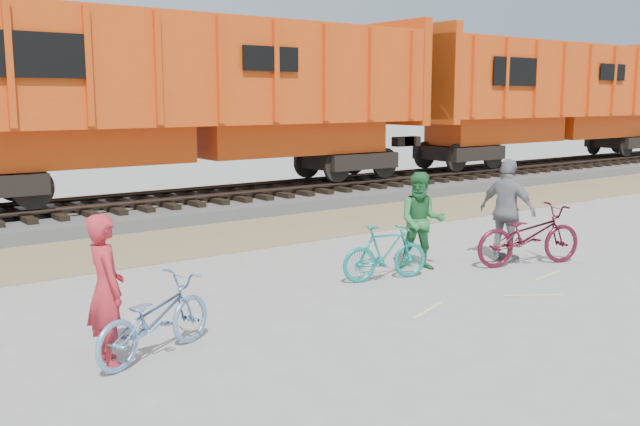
# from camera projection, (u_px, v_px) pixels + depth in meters

# --- Properties ---
(ground) EXTENTS (120.00, 120.00, 0.00)m
(ground) POSITION_uv_depth(u_px,v_px,m) (436.00, 287.00, 11.02)
(ground) COLOR #9E9E99
(ground) RESTS_ON ground
(gravel_strip) EXTENTS (120.00, 3.00, 0.02)m
(gravel_strip) POSITION_uv_depth(u_px,v_px,m) (251.00, 233.00, 15.36)
(gravel_strip) COLOR #8D7C57
(gravel_strip) RESTS_ON ground
(ballast_bed) EXTENTS (120.00, 4.00, 0.30)m
(ballast_bed) POSITION_uv_depth(u_px,v_px,m) (179.00, 207.00, 18.10)
(ballast_bed) COLOR slate
(ballast_bed) RESTS_ON ground
(track) EXTENTS (120.00, 2.60, 0.24)m
(track) POSITION_uv_depth(u_px,v_px,m) (178.00, 195.00, 18.05)
(track) COLOR black
(track) RESTS_ON ballast_bed
(hopper_car_center) EXTENTS (14.00, 3.13, 4.65)m
(hopper_car_center) POSITION_uv_depth(u_px,v_px,m) (190.00, 94.00, 17.89)
(hopper_car_center) COLOR black
(hopper_car_center) RESTS_ON track
(hopper_car_right) EXTENTS (14.00, 3.13, 4.65)m
(hopper_car_right) POSITION_uv_depth(u_px,v_px,m) (552.00, 95.00, 26.78)
(hopper_car_right) COLOR black
(hopper_car_right) RESTS_ON track
(bicycle_blue) EXTENTS (1.81, 1.17, 0.90)m
(bicycle_blue) POSITION_uv_depth(u_px,v_px,m) (154.00, 318.00, 7.99)
(bicycle_blue) COLOR #6891BE
(bicycle_blue) RESTS_ON ground
(bicycle_teal) EXTENTS (1.55, 0.77, 0.90)m
(bicycle_teal) POSITION_uv_depth(u_px,v_px,m) (385.00, 253.00, 11.37)
(bicycle_teal) COLOR #13857E
(bicycle_teal) RESTS_ON ground
(bicycle_maroon) EXTENTS (2.14, 1.31, 1.06)m
(bicycle_maroon) POSITION_uv_depth(u_px,v_px,m) (529.00, 235.00, 12.40)
(bicycle_maroon) COLOR #521020
(bicycle_maroon) RESTS_ON ground
(person_solo) EXTENTS (0.43, 0.63, 1.68)m
(person_solo) POSITION_uv_depth(u_px,v_px,m) (106.00, 290.00, 7.71)
(person_solo) COLOR #B5252E
(person_solo) RESTS_ON ground
(person_man) EXTENTS (1.02, 1.01, 1.67)m
(person_man) POSITION_uv_depth(u_px,v_px,m) (422.00, 221.00, 12.06)
(person_man) COLOR #267036
(person_man) RESTS_ON ground
(person_woman) EXTENTS (0.59, 1.13, 1.84)m
(person_woman) POSITION_uv_depth(u_px,v_px,m) (507.00, 211.00, 12.60)
(person_woman) COLOR gray
(person_woman) RESTS_ON ground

